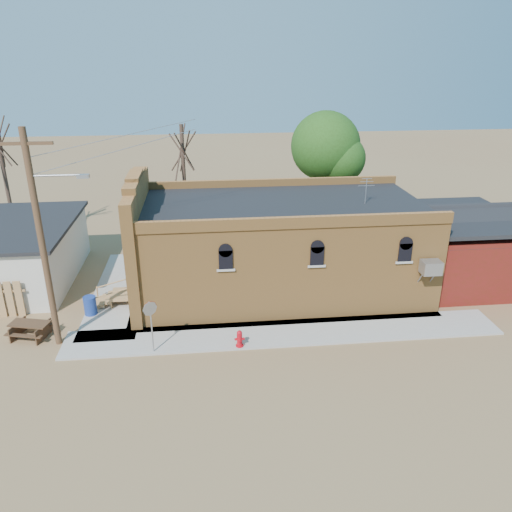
{
  "coord_description": "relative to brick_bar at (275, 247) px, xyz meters",
  "views": [
    {
      "loc": [
        -1.82,
        -17.82,
        11.43
      ],
      "look_at": [
        0.55,
        4.19,
        2.4
      ],
      "focal_mm": 35.0,
      "sensor_mm": 36.0,
      "label": 1
    }
  ],
  "objects": [
    {
      "name": "tree_bare_near",
      "position": [
        -4.64,
        7.51,
        3.62
      ],
      "size": [
        2.8,
        2.8,
        7.65
      ],
      "color": "#493529",
      "rests_on": "ground"
    },
    {
      "name": "utility_pole",
      "position": [
        -9.79,
        -4.29,
        2.43
      ],
      "size": [
        3.12,
        0.26,
        9.0
      ],
      "color": "#47341C",
      "rests_on": "ground"
    },
    {
      "name": "tree_leafy",
      "position": [
        4.36,
        8.01,
        3.59
      ],
      "size": [
        4.4,
        4.4,
        8.15
      ],
      "color": "#493529",
      "rests_on": "ground"
    },
    {
      "name": "brick_bar",
      "position": [
        0.0,
        0.0,
        0.0
      ],
      "size": [
        16.4,
        7.97,
        6.3
      ],
      "color": "#BB7A39",
      "rests_on": "ground"
    },
    {
      "name": "stop_sign",
      "position": [
        -5.77,
        -5.49,
        -0.5
      ],
      "size": [
        0.53,
        0.4,
        2.29
      ],
      "rotation": [
        0.0,
        0.0,
        0.19
      ],
      "color": "#99999E",
      "rests_on": "sidewalk_south"
    },
    {
      "name": "sidewalk_south",
      "position": [
        -0.14,
        -4.59,
        -2.3
      ],
      "size": [
        19.0,
        2.2,
        0.08
      ],
      "primitive_type": "cube",
      "color": "#9E9991",
      "rests_on": "ground"
    },
    {
      "name": "picnic_table",
      "position": [
        -11.14,
        -3.66,
        -1.89
      ],
      "size": [
        1.91,
        1.61,
        0.69
      ],
      "rotation": [
        0.0,
        0.0,
        -0.25
      ],
      "color": "#452D1B",
      "rests_on": "ground"
    },
    {
      "name": "ground",
      "position": [
        -1.64,
        -5.49,
        -2.34
      ],
      "size": [
        120.0,
        120.0,
        0.0
      ],
      "primitive_type": "plane",
      "color": "#87603E",
      "rests_on": "ground"
    },
    {
      "name": "fire_hydrant",
      "position": [
        -2.23,
        -5.5,
        -1.89
      ],
      "size": [
        0.43,
        0.41,
        0.74
      ],
      "rotation": [
        0.0,
        0.0,
        0.28
      ],
      "color": "red",
      "rests_on": "sidewalk_south"
    },
    {
      "name": "sidewalk_west",
      "position": [
        -7.94,
        0.51,
        -2.3
      ],
      "size": [
        2.6,
        10.0,
        0.08
      ],
      "primitive_type": "cube",
      "color": "#9E9991",
      "rests_on": "ground"
    },
    {
      "name": "trash_barrel",
      "position": [
        -8.94,
        -1.97,
        -1.82
      ],
      "size": [
        0.76,
        0.76,
        0.89
      ],
      "primitive_type": "cylinder",
      "rotation": [
        0.0,
        0.0,
        -0.4
      ],
      "color": "navy",
      "rests_on": "sidewalk_west"
    },
    {
      "name": "red_shed",
      "position": [
        9.86,
        0.01,
        -0.07
      ],
      "size": [
        5.4,
        6.4,
        4.3
      ],
      "color": "#571B0F",
      "rests_on": "ground"
    }
  ]
}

